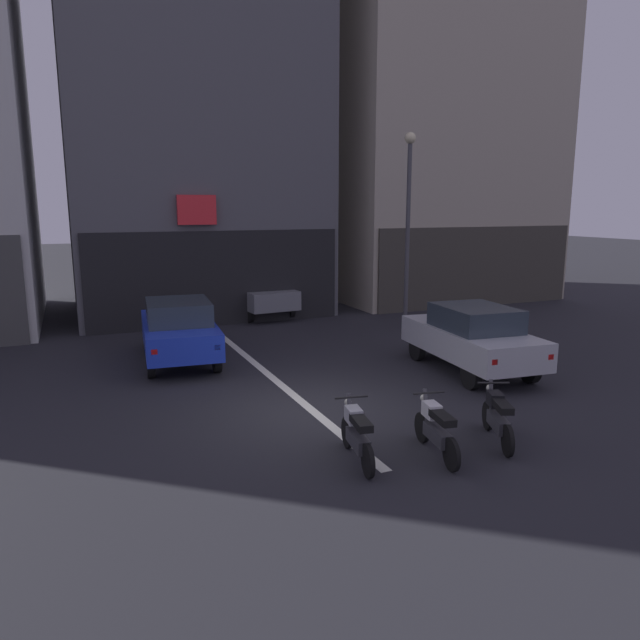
{
  "coord_description": "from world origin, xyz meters",
  "views": [
    {
      "loc": [
        -4.24,
        -10.27,
        3.99
      ],
      "look_at": [
        1.03,
        2.0,
        1.4
      ],
      "focal_mm": 32.88,
      "sensor_mm": 36.0,
      "label": 1
    }
  ],
  "objects_px": {
    "car_grey_down_street": "(256,291)",
    "car_silver_parked_kerbside": "(472,336)",
    "street_lamp": "(408,210)",
    "motorcycle_white_row_left_mid": "(436,428)",
    "motorcycle_silver_row_leftmost": "(357,434)",
    "car_blue_crossing_near": "(179,329)",
    "motorcycle_black_row_centre": "(498,416)"
  },
  "relations": [
    {
      "from": "street_lamp",
      "to": "motorcycle_white_row_left_mid",
      "type": "height_order",
      "value": "street_lamp"
    },
    {
      "from": "street_lamp",
      "to": "motorcycle_silver_row_leftmost",
      "type": "height_order",
      "value": "street_lamp"
    },
    {
      "from": "street_lamp",
      "to": "motorcycle_silver_row_leftmost",
      "type": "distance_m",
      "value": 11.24
    },
    {
      "from": "car_blue_crossing_near",
      "to": "motorcycle_black_row_centre",
      "type": "height_order",
      "value": "car_blue_crossing_near"
    },
    {
      "from": "motorcycle_white_row_left_mid",
      "to": "car_grey_down_street",
      "type": "bearing_deg",
      "value": 85.46
    },
    {
      "from": "car_blue_crossing_near",
      "to": "street_lamp",
      "type": "height_order",
      "value": "street_lamp"
    },
    {
      "from": "motorcycle_white_row_left_mid",
      "to": "car_silver_parked_kerbside",
      "type": "bearing_deg",
      "value": 46.56
    },
    {
      "from": "car_blue_crossing_near",
      "to": "car_silver_parked_kerbside",
      "type": "xyz_separation_m",
      "value": [
        6.42,
        -3.71,
        0.0
      ]
    },
    {
      "from": "car_grey_down_street",
      "to": "motorcycle_black_row_centre",
      "type": "bearing_deg",
      "value": -89.01
    },
    {
      "from": "car_blue_crossing_near",
      "to": "motorcycle_black_row_centre",
      "type": "bearing_deg",
      "value": -61.49
    },
    {
      "from": "car_silver_parked_kerbside",
      "to": "car_grey_down_street",
      "type": "bearing_deg",
      "value": 105.2
    },
    {
      "from": "car_grey_down_street",
      "to": "motorcycle_black_row_centre",
      "type": "xyz_separation_m",
      "value": [
        0.23,
        -13.28,
        -0.43
      ]
    },
    {
      "from": "car_blue_crossing_near",
      "to": "car_grey_down_street",
      "type": "height_order",
      "value": "same"
    },
    {
      "from": "car_grey_down_street",
      "to": "motorcycle_silver_row_leftmost",
      "type": "height_order",
      "value": "car_grey_down_street"
    },
    {
      "from": "car_silver_parked_kerbside",
      "to": "motorcycle_silver_row_leftmost",
      "type": "bearing_deg",
      "value": -144.31
    },
    {
      "from": "street_lamp",
      "to": "car_grey_down_street",
      "type": "bearing_deg",
      "value": 132.02
    },
    {
      "from": "motorcycle_silver_row_leftmost",
      "to": "car_silver_parked_kerbside",
      "type": "bearing_deg",
      "value": 35.69
    },
    {
      "from": "car_silver_parked_kerbside",
      "to": "street_lamp",
      "type": "bearing_deg",
      "value": 75.94
    },
    {
      "from": "motorcycle_white_row_left_mid",
      "to": "motorcycle_black_row_centre",
      "type": "relative_size",
      "value": 1.06
    },
    {
      "from": "car_silver_parked_kerbside",
      "to": "motorcycle_white_row_left_mid",
      "type": "relative_size",
      "value": 2.57
    },
    {
      "from": "car_silver_parked_kerbside",
      "to": "motorcycle_black_row_centre",
      "type": "distance_m",
      "value": 4.48
    },
    {
      "from": "motorcycle_silver_row_leftmost",
      "to": "car_blue_crossing_near",
      "type": "bearing_deg",
      "value": 101.72
    },
    {
      "from": "motorcycle_silver_row_leftmost",
      "to": "motorcycle_white_row_left_mid",
      "type": "distance_m",
      "value": 1.32
    },
    {
      "from": "motorcycle_white_row_left_mid",
      "to": "street_lamp",
      "type": "bearing_deg",
      "value": 61.33
    },
    {
      "from": "car_silver_parked_kerbside",
      "to": "car_blue_crossing_near",
      "type": "bearing_deg",
      "value": 149.98
    },
    {
      "from": "car_grey_down_street",
      "to": "motorcycle_white_row_left_mid",
      "type": "bearing_deg",
      "value": -94.54
    },
    {
      "from": "car_grey_down_street",
      "to": "motorcycle_silver_row_leftmost",
      "type": "relative_size",
      "value": 2.55
    },
    {
      "from": "car_grey_down_street",
      "to": "motorcycle_silver_row_leftmost",
      "type": "xyz_separation_m",
      "value": [
        -2.34,
        -13.02,
        -0.43
      ]
    },
    {
      "from": "street_lamp",
      "to": "motorcycle_black_row_centre",
      "type": "height_order",
      "value": "street_lamp"
    },
    {
      "from": "car_blue_crossing_near",
      "to": "motorcycle_black_row_centre",
      "type": "relative_size",
      "value": 2.72
    },
    {
      "from": "car_grey_down_street",
      "to": "car_blue_crossing_near",
      "type": "bearing_deg",
      "value": -123.65
    },
    {
      "from": "car_grey_down_street",
      "to": "car_silver_parked_kerbside",
      "type": "bearing_deg",
      "value": -74.8
    }
  ]
}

